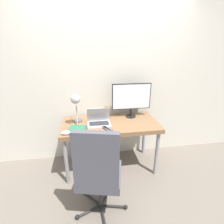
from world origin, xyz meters
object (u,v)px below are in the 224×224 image
Objects in this scene: desk_lamp at (76,102)px; monitor at (131,98)px; laptop at (99,121)px; office_chair at (98,171)px; book_stack at (77,129)px; game_controller at (67,132)px.

monitor is at bearing 13.85° from desk_lamp.
desk_lamp reaches higher than laptop.
desk_lamp is at bearing 105.30° from office_chair.
book_stack is at bearing -89.23° from desk_lamp.
laptop is 0.54× the size of monitor.
monitor is at bearing 24.95° from game_controller.
desk_lamp reaches higher than office_chair.
laptop is at bearing 29.57° from game_controller.
monitor is 0.85m from desk_lamp.
game_controller is (-0.12, -0.24, -0.32)m from desk_lamp.
office_chair is (0.22, -0.81, -0.50)m from desk_lamp.
laptop is at bearing -159.10° from monitor.
desk_lamp is at bearing -179.23° from laptop.
desk_lamp is 0.36m from book_stack.
book_stack is (-0.82, -0.36, -0.28)m from monitor.
office_chair reaches higher than book_stack.
monitor is at bearing 23.90° from book_stack.
monitor is 1.29× the size of desk_lamp.
monitor is 3.78× the size of game_controller.
desk_lamp is 0.42× the size of office_chair.
monitor reaches higher than book_stack.
monitor reaches higher than game_controller.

